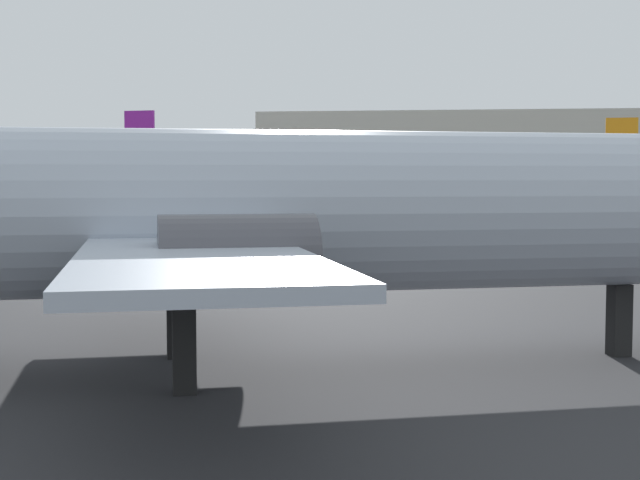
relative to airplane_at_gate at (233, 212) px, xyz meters
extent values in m
cylinder|color=#B2BCCC|center=(0.26, 0.09, 0.00)|extent=(31.93, 14.14, 4.11)
cube|color=#B2BCCC|center=(-1.27, -0.43, -0.61)|extent=(11.30, 23.40, 0.25)
cylinder|color=#4C4C54|center=(-1.76, 4.08, -0.82)|extent=(3.58, 2.79, 1.89)
cylinder|color=#4C4C54|center=(1.05, -4.32, -0.82)|extent=(3.58, 2.79, 1.89)
cube|color=black|center=(10.06, 3.36, -3.04)|extent=(0.66, 0.66, 1.98)
cube|color=black|center=(-1.94, 1.56, -3.04)|extent=(0.66, 0.66, 1.98)
cube|color=black|center=(-0.61, -2.41, -3.04)|extent=(0.66, 0.66, 1.98)
cylinder|color=white|center=(-8.27, 50.64, -0.52)|extent=(25.01, 6.23, 2.94)
cone|color=white|center=(5.65, 48.76, -0.52)|extent=(3.60, 3.34, 2.94)
cone|color=white|center=(-22.18, 52.51, -0.52)|extent=(3.60, 3.34, 2.94)
cube|color=white|center=(-9.50, 50.80, -0.96)|extent=(6.50, 24.17, 0.20)
cube|color=white|center=(-20.16, 52.24, -0.22)|extent=(2.93, 7.24, 0.13)
cube|color=purple|center=(-19.75, 52.19, 3.77)|extent=(2.69, 0.61, 5.64)
cylinder|color=#4C4C54|center=(-8.15, 55.21, -1.11)|extent=(2.69, 1.83, 1.51)
cylinder|color=#4C4C54|center=(-9.37, 46.20, -1.11)|extent=(2.69, 1.83, 1.51)
cube|color=black|center=(-0.39, 49.57, -3.01)|extent=(0.47, 0.47, 2.04)
cube|color=black|center=(-9.27, 52.46, -3.01)|extent=(0.47, 0.47, 2.04)
cube|color=black|center=(-9.72, 49.14, -3.01)|extent=(0.47, 0.47, 2.04)
cone|color=#B2BCCC|center=(17.50, 52.19, -0.98)|extent=(3.20, 2.96, 2.69)
cube|color=#B2BCCC|center=(19.35, 52.01, -0.71)|extent=(2.44, 6.58, 0.12)
cube|color=orange|center=(19.73, 51.97, 3.01)|extent=(2.46, 0.46, 5.30)
cube|color=beige|center=(18.82, 122.50, 3.38)|extent=(80.01, 25.30, 14.81)
camera|label=1|loc=(4.94, -22.02, 0.82)|focal=50.62mm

